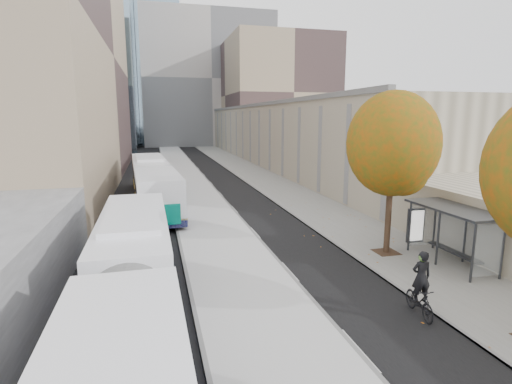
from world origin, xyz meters
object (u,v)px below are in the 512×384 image
object	(u,v)px
cyclist	(420,292)
distant_car	(154,167)
bus_far	(153,181)
bus_near	(131,289)
bus_shelter	(458,217)

from	to	relation	value
cyclist	distant_car	bearing A→B (deg)	109.95
bus_far	distant_car	distance (m)	17.46
bus_near	cyclist	world-z (taller)	bus_near
bus_shelter	distant_car	bearing A→B (deg)	110.52
bus_near	distant_car	xyz separation A→B (m)	(0.67, 37.04, -0.82)
bus_near	distant_car	bearing A→B (deg)	88.28
bus_shelter	bus_near	distance (m)	13.80
bus_far	distant_car	bearing A→B (deg)	86.33
bus_shelter	cyclist	xyz separation A→B (m)	(-4.45, -3.64, -1.36)
bus_far	cyclist	distance (m)	22.23
cyclist	bus_far	bearing A→B (deg)	119.87
cyclist	distant_car	distance (m)	38.90
bus_near	bus_far	size ratio (longest dim) A/B	0.92
bus_shelter	bus_near	size ratio (longest dim) A/B	0.26
bus_shelter	distant_car	distance (m)	36.69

